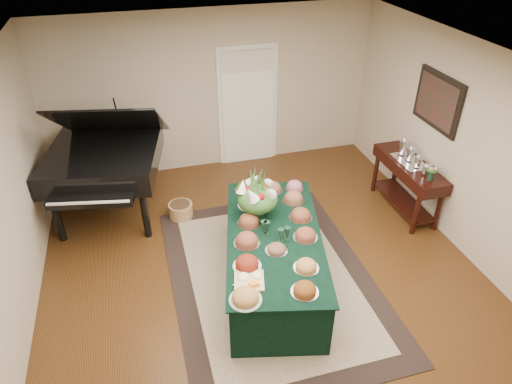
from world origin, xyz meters
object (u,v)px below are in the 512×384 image
object	(u,v)px
floral_centerpiece	(258,195)
grand_piano	(104,158)
mahogany_sideboard	(408,174)
buffet_table	(274,259)

from	to	relation	value
floral_centerpiece	grand_piano	size ratio (longest dim) A/B	0.25
grand_piano	mahogany_sideboard	world-z (taller)	grand_piano
grand_piano	mahogany_sideboard	size ratio (longest dim) A/B	1.48
buffet_table	grand_piano	bearing A→B (deg)	132.03
buffet_table	mahogany_sideboard	world-z (taller)	mahogany_sideboard
buffet_table	mahogany_sideboard	bearing A→B (deg)	22.38
grand_piano	floral_centerpiece	bearing A→B (deg)	-42.45
buffet_table	grand_piano	world-z (taller)	grand_piano
buffet_table	grand_piano	distance (m)	2.89
buffet_table	floral_centerpiece	size ratio (longest dim) A/B	4.88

